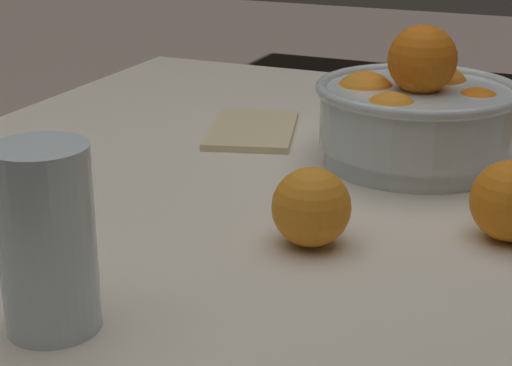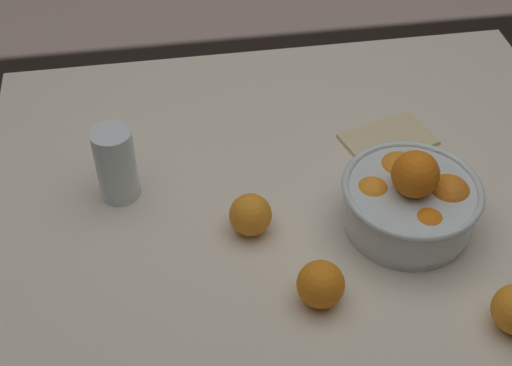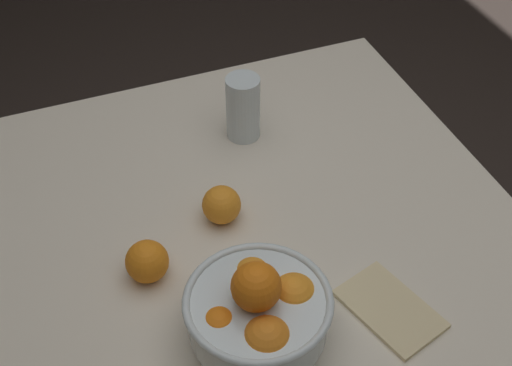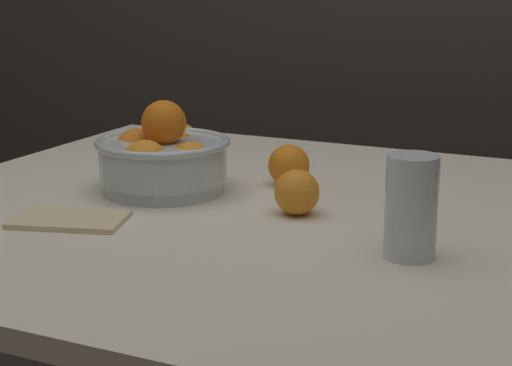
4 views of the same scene
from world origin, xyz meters
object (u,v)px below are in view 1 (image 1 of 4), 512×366
(fruit_bowl, at_px, (416,112))
(orange_loose_front, at_px, (511,201))
(orange_loose_aside, at_px, (311,207))
(juice_glass, at_px, (48,246))

(fruit_bowl, xyz_separation_m, orange_loose_front, (0.17, 0.13, -0.02))
(fruit_bowl, relative_size, orange_loose_aside, 3.23)
(fruit_bowl, distance_m, orange_loose_front, 0.21)
(fruit_bowl, distance_m, juice_glass, 0.48)
(fruit_bowl, xyz_separation_m, juice_glass, (0.46, -0.15, 0.00))
(orange_loose_front, height_order, orange_loose_aside, orange_loose_front)
(fruit_bowl, relative_size, juice_glass, 1.65)
(fruit_bowl, height_order, orange_loose_front, fruit_bowl)
(juice_glass, distance_m, orange_loose_aside, 0.24)
(orange_loose_front, bearing_deg, orange_loose_aside, -62.88)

